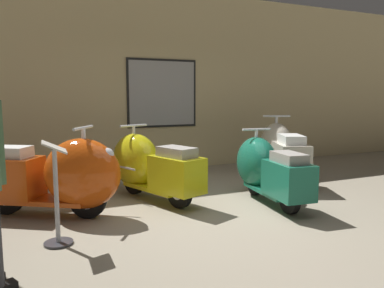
% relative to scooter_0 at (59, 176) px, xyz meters
% --- Properties ---
extents(ground_plane, '(60.00, 60.00, 0.00)m').
position_rel_scooter_0_xyz_m(ground_plane, '(1.73, -0.84, -0.50)').
color(ground_plane, gray).
extents(showroom_back_wall, '(18.00, 0.24, 3.45)m').
position_rel_scooter_0_xyz_m(showroom_back_wall, '(1.73, 2.39, 1.22)').
color(showroom_back_wall, '#CCB784').
rests_on(showroom_back_wall, ground).
extents(scooter_0, '(1.79, 1.39, 1.10)m').
position_rel_scooter_0_xyz_m(scooter_0, '(0.00, 0.00, 0.00)').
color(scooter_0, black).
rests_on(scooter_0, ground).
extents(scooter_1, '(1.05, 1.76, 1.04)m').
position_rel_scooter_0_xyz_m(scooter_1, '(1.21, 0.38, -0.03)').
color(scooter_1, black).
rests_on(scooter_1, ground).
extents(scooter_2, '(0.65, 1.66, 0.99)m').
position_rel_scooter_0_xyz_m(scooter_2, '(2.67, -0.39, -0.05)').
color(scooter_2, black).
rests_on(scooter_2, ground).
extents(scooter_3, '(1.18, 1.86, 1.10)m').
position_rel_scooter_0_xyz_m(scooter_3, '(3.70, 0.63, 0.00)').
color(scooter_3, black).
rests_on(scooter_3, ground).
extents(info_stanchion, '(0.28, 0.33, 1.03)m').
position_rel_scooter_0_xyz_m(info_stanchion, '(-0.10, -0.89, -0.08)').
color(info_stanchion, '#333338').
rests_on(info_stanchion, ground).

